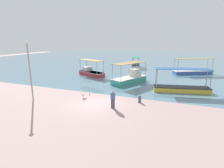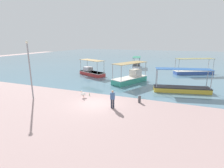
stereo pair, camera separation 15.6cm
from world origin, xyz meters
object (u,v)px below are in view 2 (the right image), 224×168
Objects in this scene: fishing_boat_near_left at (136,65)px; fishing_boat_outer at (193,71)px; fishing_boat_center at (182,88)px; fishing_boat_far_left at (131,78)px; pelican at (83,94)px; fisherman_standing at (113,99)px; glass_bottle at (89,95)px; lamp_post at (30,67)px; mooring_bollard at (139,99)px; fishing_boat_near_right at (92,72)px.

fishing_boat_near_left is 12.28m from fishing_boat_outer.
fishing_boat_outer is (1.90, 12.78, 0.01)m from fishing_boat_center.
fishing_boat_far_left reaches higher than pelican.
glass_bottle is at bearing 146.55° from fisherman_standing.
fisherman_standing is (8.76, 0.66, -2.44)m from lamp_post.
fishing_boat_outer is at bearing 69.65° from fisherman_standing.
fishing_boat_near_left is 23.16m from mooring_bollard.
fishing_boat_near_right reaches higher than glass_bottle.
fishing_boat_near_right reaches higher than pelican.
fishing_boat_center reaches higher than fishing_boat_near_left.
lamp_post is at bearing -147.99° from glass_bottle.
fishing_boat_outer reaches higher than fishing_boat_near_left.
fishing_boat_near_left is at bearing 89.67° from pelican.
fisherman_standing reaches higher than mooring_bollard.
fishing_boat_near_left is 25.06m from fisherman_standing.
fishing_boat_near_left is 19.46m from fishing_boat_center.
fishing_boat_near_left reaches higher than mooring_bollard.
lamp_post is at bearing -127.60° from fishing_boat_outer.
fishing_boat_center reaches higher than fisherman_standing.
pelican is (5.01, -11.25, -0.21)m from fishing_boat_near_right.
lamp_post reaches higher than fishing_boat_outer.
fishing_boat_near_right is 6.81× the size of pelican.
pelican is 0.13× the size of lamp_post.
pelican is (-9.81, -6.22, -0.14)m from fishing_boat_center.
mooring_bollard is (5.99, 0.70, 0.02)m from pelican.
fishing_boat_near_right is 3.22× the size of fisherman_standing.
pelican is 0.92m from glass_bottle.
fishing_boat_near_left is 0.84× the size of lamp_post.
glass_bottle is at bearing -150.38° from fishing_boat_center.
fishing_boat_near_left is at bearing 79.22° from lamp_post.
fishing_boat_near_left is 0.72× the size of fishing_boat_outer.
lamp_post is 3.54× the size of fisherman_standing.
fishing_boat_near_right is at bearing 91.29° from lamp_post.
pelican is at bearing -65.99° from fishing_boat_near_right.
fishing_boat_center is 3.94× the size of fisherman_standing.
fishing_boat_center is at bearing 53.79° from fisherman_standing.
fishing_boat_far_left is 14.87m from fishing_boat_near_left.
fishing_boat_near_left reaches higher than pelican.
fishing_boat_near_left is at bearing 104.66° from mooring_bollard.
fishing_boat_near_right is at bearing -155.13° from fishing_boat_outer.
fishing_boat_far_left reaches higher than mooring_bollard.
fishing_boat_near_right is at bearing 160.71° from fishing_boat_far_left.
fishing_boat_near_right is at bearing 161.27° from fishing_boat_center.
fishing_boat_near_left is 6.25× the size of pelican.
fishing_boat_far_left is at bearing -130.03° from fishing_boat_outer.
fishing_boat_near_right is at bearing 136.20° from mooring_bollard.
lamp_post is at bearing -164.28° from mooring_bollard.
mooring_bollard is at bearing -75.34° from fishing_boat_near_left.
fishing_boat_near_right is 0.82× the size of fishing_boat_center.
fishing_boat_outer is 22.33m from pelican.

